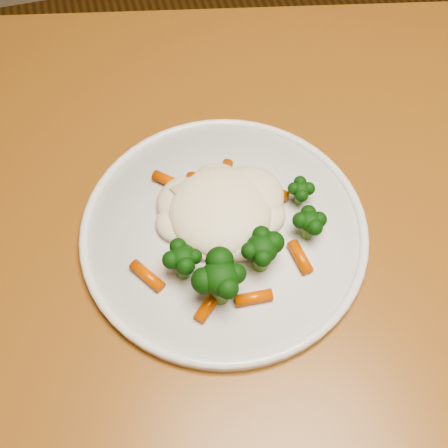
# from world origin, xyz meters

# --- Properties ---
(dining_table) EXTENTS (1.33, 1.03, 0.75)m
(dining_table) POSITION_xyz_m (-0.05, -0.04, 0.65)
(dining_table) COLOR #955A22
(dining_table) RESTS_ON ground
(plate) EXTENTS (0.30, 0.30, 0.01)m
(plate) POSITION_xyz_m (0.04, -0.03, 0.76)
(plate) COLOR white
(plate) RESTS_ON dining_table
(meal) EXTENTS (0.21, 0.19, 0.05)m
(meal) POSITION_xyz_m (0.04, -0.04, 0.78)
(meal) COLOR #FAEFC8
(meal) RESTS_ON plate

